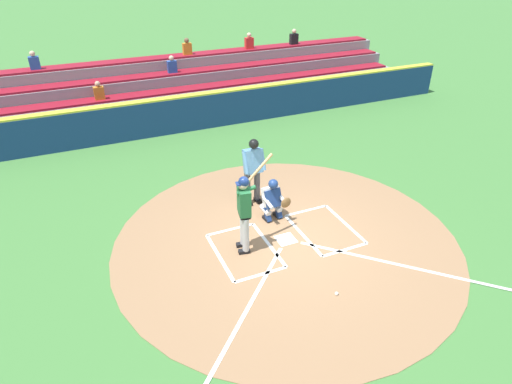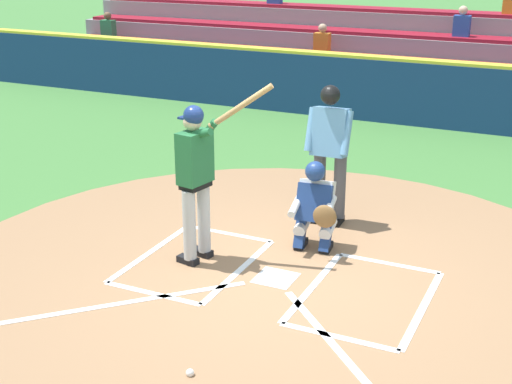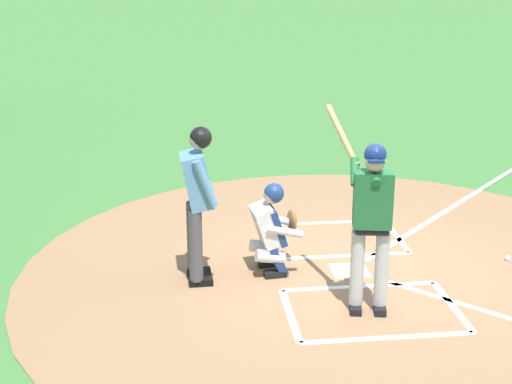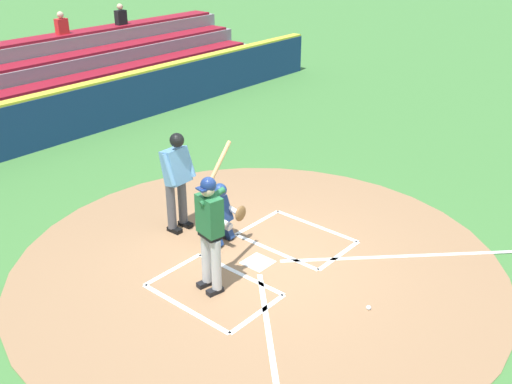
{
  "view_description": "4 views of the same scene",
  "coord_description": "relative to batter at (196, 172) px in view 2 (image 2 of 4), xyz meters",
  "views": [
    {
      "loc": [
        4.04,
        7.4,
        6.18
      ],
      "look_at": [
        0.45,
        -0.72,
        1.02
      ],
      "focal_mm": 31.0,
      "sensor_mm": 36.0,
      "label": 1
    },
    {
      "loc": [
        -2.91,
        6.75,
        3.69
      ],
      "look_at": [
        0.32,
        -0.16,
        0.94
      ],
      "focal_mm": 51.23,
      "sensor_mm": 36.0,
      "label": 2
    },
    {
      "loc": [
        8.14,
        -2.1,
        3.79
      ],
      "look_at": [
        -0.0,
        -1.14,
        1.07
      ],
      "focal_mm": 52.56,
      "sensor_mm": 36.0,
      "label": 3
    },
    {
      "loc": [
        6.36,
        5.4,
        5.23
      ],
      "look_at": [
        -0.06,
        -0.09,
        1.24
      ],
      "focal_mm": 41.66,
      "sensor_mm": 36.0,
      "label": 4
    }
  ],
  "objects": [
    {
      "name": "dirt_circle",
      "position": [
        -1.01,
        0.06,
        -1.09
      ],
      "size": [
        8.0,
        8.0,
        0.01
      ],
      "primitive_type": "cylinder",
      "color": "#99704C",
      "rests_on": "ground"
    },
    {
      "name": "plate_umpire",
      "position": [
        -0.97,
        -1.77,
        -0.02
      ],
      "size": [
        0.59,
        0.42,
        1.86
      ],
      "color": "#4C4C51",
      "rests_on": "ground"
    },
    {
      "name": "home_plate_and_chalk",
      "position": [
        -1.01,
        0.94,
        -1.08
      ],
      "size": [
        7.93,
        4.91,
        0.01
      ],
      "color": "white",
      "rests_on": "dirt_circle"
    },
    {
      "name": "backstop_wall",
      "position": [
        -1.01,
        -7.44,
        -0.45
      ],
      "size": [
        22.0,
        0.36,
        1.31
      ],
      "color": "navy",
      "rests_on": "ground"
    },
    {
      "name": "catcher",
      "position": [
        -1.12,
        -0.88,
        -0.51
      ],
      "size": [
        0.63,
        0.62,
        1.13
      ],
      "color": "black",
      "rests_on": "ground"
    },
    {
      "name": "batter",
      "position": [
        0.0,
        0.0,
        0.0
      ],
      "size": [
        1.03,
        0.58,
        2.13
      ],
      "color": "#BCBCBC",
      "rests_on": "ground"
    },
    {
      "name": "baseball",
      "position": [
        -1.09,
        2.11,
        -1.06
      ],
      "size": [
        0.07,
        0.07,
        0.07
      ],
      "primitive_type": "sphere",
      "color": "white",
      "rests_on": "ground"
    },
    {
      "name": "bleacher_stand",
      "position": [
        -1.01,
        -10.14,
        -0.39
      ],
      "size": [
        20.0,
        3.4,
        2.55
      ],
      "color": "gray",
      "rests_on": "ground"
    },
    {
      "name": "ground_plane",
      "position": [
        -1.01,
        0.06,
        -1.1
      ],
      "size": [
        120.0,
        120.0,
        0.0
      ],
      "primitive_type": "plane",
      "color": "#427A38"
    }
  ]
}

